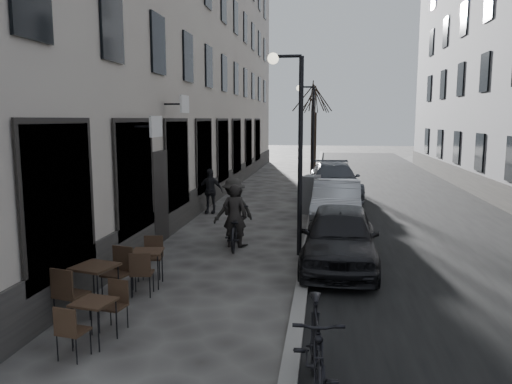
% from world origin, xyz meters
% --- Properties ---
extents(ground, '(120.00, 120.00, 0.00)m').
position_xyz_m(ground, '(0.00, 0.00, 0.00)').
color(ground, '#383533').
rests_on(ground, ground).
extents(road, '(7.30, 60.00, 0.00)m').
position_xyz_m(road, '(3.85, 16.00, 0.00)').
color(road, black).
rests_on(road, ground).
extents(kerb, '(0.25, 60.00, 0.12)m').
position_xyz_m(kerb, '(0.20, 16.00, 0.06)').
color(kerb, gray).
rests_on(kerb, ground).
extents(building_left, '(4.00, 35.00, 16.00)m').
position_xyz_m(building_left, '(-6.00, 16.50, 8.00)').
color(building_left, '#AD9F91').
rests_on(building_left, ground).
extents(streetlamp_near, '(0.90, 0.28, 5.09)m').
position_xyz_m(streetlamp_near, '(-0.17, 6.00, 3.16)').
color(streetlamp_near, black).
rests_on(streetlamp_near, ground).
extents(streetlamp_far, '(0.90, 0.28, 5.09)m').
position_xyz_m(streetlamp_far, '(-0.17, 18.00, 3.16)').
color(streetlamp_far, black).
rests_on(streetlamp_far, ground).
extents(tree_near, '(2.40, 2.40, 5.70)m').
position_xyz_m(tree_near, '(-0.10, 21.00, 4.66)').
color(tree_near, black).
rests_on(tree_near, ground).
extents(tree_far, '(2.40, 2.40, 5.70)m').
position_xyz_m(tree_far, '(-0.10, 27.00, 4.66)').
color(tree_far, black).
rests_on(tree_far, ground).
extents(bistro_set_a, '(0.65, 1.43, 0.82)m').
position_xyz_m(bistro_set_a, '(-2.88, 0.42, 0.42)').
color(bistro_set_a, '#312315').
rests_on(bistro_set_a, ground).
extents(bistro_set_b, '(0.87, 1.75, 1.00)m').
position_xyz_m(bistro_set_b, '(-3.49, 1.72, 0.52)').
color(bistro_set_b, '#312315').
rests_on(bistro_set_b, ground).
extents(bistro_set_c, '(0.71, 1.57, 0.90)m').
position_xyz_m(bistro_set_c, '(-3.02, 3.15, 0.46)').
color(bistro_set_c, '#312315').
rests_on(bistro_set_c, ground).
extents(utility_cabinet, '(0.75, 1.03, 1.39)m').
position_xyz_m(utility_cabinet, '(0.10, 11.93, 0.70)').
color(utility_cabinet, '#5B5B5D').
rests_on(utility_cabinet, ground).
extents(bicycle, '(0.92, 2.09, 1.06)m').
position_xyz_m(bicycle, '(-1.80, 6.57, 0.53)').
color(bicycle, black).
rests_on(bicycle, ground).
extents(cyclist_rider, '(0.68, 0.48, 1.74)m').
position_xyz_m(cyclist_rider, '(-1.80, 6.57, 0.87)').
color(cyclist_rider, black).
rests_on(cyclist_rider, ground).
extents(pedestrian_near, '(1.00, 0.93, 1.64)m').
position_xyz_m(pedestrian_near, '(-1.80, 6.76, 0.82)').
color(pedestrian_near, black).
rests_on(pedestrian_near, ground).
extents(pedestrian_mid, '(1.36, 1.23, 1.83)m').
position_xyz_m(pedestrian_mid, '(-1.93, 7.14, 0.91)').
color(pedestrian_mid, '#272522').
rests_on(pedestrian_mid, ground).
extents(pedestrian_far, '(1.00, 0.46, 1.67)m').
position_xyz_m(pedestrian_far, '(-3.60, 11.34, 0.83)').
color(pedestrian_far, black).
rests_on(pedestrian_far, ground).
extents(car_near, '(1.90, 4.36, 1.46)m').
position_xyz_m(car_near, '(1.00, 5.08, 0.73)').
color(car_near, black).
rests_on(car_near, ground).
extents(car_mid, '(1.69, 4.47, 1.46)m').
position_xyz_m(car_mid, '(1.02, 9.94, 0.73)').
color(car_mid, '#9EA1A7').
rests_on(car_mid, ground).
extents(car_far, '(2.57, 5.47, 1.54)m').
position_xyz_m(car_far, '(1.00, 15.63, 0.77)').
color(car_far, '#3F434B').
rests_on(car_far, ground).
extents(moped, '(0.73, 2.13, 1.26)m').
position_xyz_m(moped, '(0.56, -0.71, 0.63)').
color(moped, black).
rests_on(moped, ground).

